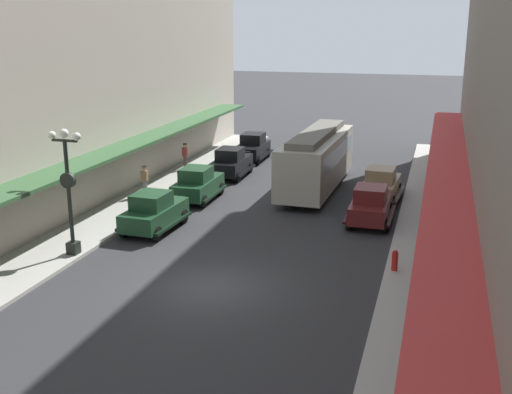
# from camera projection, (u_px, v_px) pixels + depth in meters

# --- Properties ---
(ground_plane) EXTENTS (200.00, 200.00, 0.00)m
(ground_plane) POSITION_uv_depth(u_px,v_px,m) (209.00, 287.00, 22.90)
(ground_plane) COLOR #2D2D30
(sidewalk_left) EXTENTS (3.00, 60.00, 0.15)m
(sidewalk_left) POSITION_uv_depth(u_px,v_px,m) (32.00, 263.00, 24.92)
(sidewalk_left) COLOR #A8A59E
(sidewalk_left) RESTS_ON ground
(sidewalk_right) EXTENTS (3.00, 60.00, 0.15)m
(sidewalk_right) POSITION_uv_depth(u_px,v_px,m) (422.00, 311.00, 20.83)
(sidewalk_right) COLOR #A8A59E
(sidewalk_right) RESTS_ON ground
(parked_car_0) EXTENTS (2.18, 4.27, 1.84)m
(parked_car_0) POSITION_uv_depth(u_px,v_px,m) (198.00, 183.00, 33.84)
(parked_car_0) COLOR #193D23
(parked_car_0) RESTS_ON ground
(parked_car_1) EXTENTS (2.15, 4.26, 1.84)m
(parked_car_1) POSITION_uv_depth(u_px,v_px,m) (371.00, 204.00, 29.97)
(parked_car_1) COLOR #591919
(parked_car_1) RESTS_ON ground
(parked_car_2) EXTENTS (2.21, 4.29, 1.84)m
(parked_car_2) POSITION_uv_depth(u_px,v_px,m) (231.00, 162.00, 38.96)
(parked_car_2) COLOR black
(parked_car_2) RESTS_ON ground
(parked_car_3) EXTENTS (2.21, 4.28, 1.84)m
(parked_car_3) POSITION_uv_depth(u_px,v_px,m) (252.00, 147.00, 43.71)
(parked_car_3) COLOR black
(parked_car_3) RESTS_ON ground
(parked_car_4) EXTENTS (2.31, 4.32, 1.84)m
(parked_car_4) POSITION_uv_depth(u_px,v_px,m) (381.00, 183.00, 33.76)
(parked_car_4) COLOR #997F5B
(parked_car_4) RESTS_ON ground
(parked_car_5) EXTENTS (2.29, 4.31, 1.84)m
(parked_car_5) POSITION_uv_depth(u_px,v_px,m) (154.00, 211.00, 28.89)
(parked_car_5) COLOR #193D23
(parked_car_5) RESTS_ON ground
(streetcar) EXTENTS (2.72, 9.65, 3.46)m
(streetcar) POSITION_uv_depth(u_px,v_px,m) (317.00, 158.00, 35.50)
(streetcar) COLOR #ADA899
(streetcar) RESTS_ON ground
(lamp_post_with_clock) EXTENTS (1.42, 0.44, 5.16)m
(lamp_post_with_clock) POSITION_uv_depth(u_px,v_px,m) (68.00, 187.00, 25.02)
(lamp_post_with_clock) COLOR black
(lamp_post_with_clock) RESTS_ON sidewalk_left
(fire_hydrant) EXTENTS (0.24, 0.24, 0.82)m
(fire_hydrant) POSITION_uv_depth(u_px,v_px,m) (395.00, 260.00, 23.95)
(fire_hydrant) COLOR #B21E19
(fire_hydrant) RESTS_ON sidewalk_right
(pedestrian_0) EXTENTS (0.36, 0.28, 1.67)m
(pedestrian_0) POSITION_uv_depth(u_px,v_px,m) (185.00, 156.00, 40.30)
(pedestrian_0) COLOR #4C4238
(pedestrian_0) RESTS_ON sidewalk_left
(pedestrian_1) EXTENTS (0.36, 0.28, 1.67)m
(pedestrian_1) POSITION_uv_depth(u_px,v_px,m) (145.00, 181.00, 34.10)
(pedestrian_1) COLOR slate
(pedestrian_1) RESTS_ON sidewalk_left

